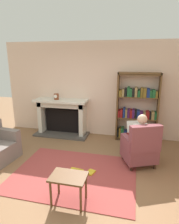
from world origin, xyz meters
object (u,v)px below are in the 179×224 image
Objects in this scene: mantel_clock at (56,97)px; side_table at (69,180)px; seated_reader at (139,137)px; armchair_reading at (141,147)px; bookshelf at (137,110)px; fireplace at (62,116)px.

mantel_clock is 0.31× the size of side_table.
mantel_clock is 0.15× the size of seated_reader.
armchair_reading is 1.73× the size of side_table.
side_table is (1.29, -2.67, -0.76)m from mantel_clock.
side_table is at bearing 27.77° from armchair_reading.
bookshelf is 1.94× the size of armchair_reading.
fireplace is 2.55m from seated_reader.
side_table is (-1.05, -1.51, -0.22)m from seated_reader.
fireplace is at bearing 112.76° from side_table.
mantel_clock is 3.06m from side_table.
mantel_clock is 2.67m from seated_reader.
seated_reader is at bearing -29.64° from fireplace.
fireplace is 2.65m from armchair_reading.
mantel_clock reaches higher than armchair_reading.
mantel_clock is 2.30m from bookshelf.
mantel_clock is 0.18× the size of armchair_reading.
side_table is (-1.00, -2.80, -0.48)m from bookshelf.
fireplace is 2.18m from bookshelf.
fireplace is 0.85× the size of bookshelf.
bookshelf reaches higher than fireplace.
fireplace is 3.01m from side_table.
seated_reader reaches higher than fireplace.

